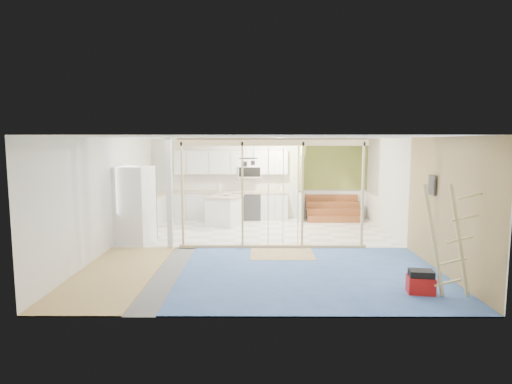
{
  "coord_description": "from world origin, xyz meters",
  "views": [
    {
      "loc": [
        -0.03,
        -9.87,
        2.51
      ],
      "look_at": [
        -0.09,
        0.6,
        1.27
      ],
      "focal_mm": 30.0,
      "sensor_mm": 36.0,
      "label": 1
    }
  ],
  "objects_px": {
    "island": "(224,211)",
    "toolbox": "(421,283)",
    "fridge": "(134,205)",
    "ladder": "(450,241)"
  },
  "relations": [
    {
      "from": "island",
      "to": "toolbox",
      "type": "relative_size",
      "value": 2.56
    },
    {
      "from": "island",
      "to": "toolbox",
      "type": "xyz_separation_m",
      "value": [
        3.71,
        -5.73,
        -0.26
      ]
    },
    {
      "from": "fridge",
      "to": "toolbox",
      "type": "xyz_separation_m",
      "value": [
        5.73,
        -3.51,
        -0.76
      ]
    },
    {
      "from": "toolbox",
      "to": "ladder",
      "type": "height_order",
      "value": "ladder"
    },
    {
      "from": "island",
      "to": "ladder",
      "type": "height_order",
      "value": "ladder"
    },
    {
      "from": "toolbox",
      "to": "fridge",
      "type": "bearing_deg",
      "value": 157.1
    },
    {
      "from": "fridge",
      "to": "toolbox",
      "type": "distance_m",
      "value": 6.76
    },
    {
      "from": "fridge",
      "to": "island",
      "type": "bearing_deg",
      "value": 58.24
    },
    {
      "from": "ladder",
      "to": "fridge",
      "type": "bearing_deg",
      "value": 143.87
    },
    {
      "from": "fridge",
      "to": "island",
      "type": "height_order",
      "value": "fridge"
    }
  ]
}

